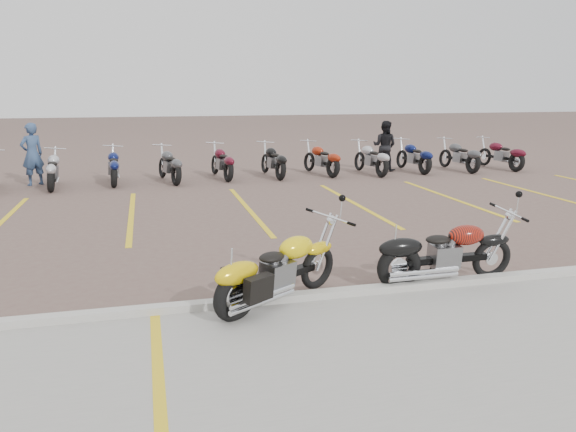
# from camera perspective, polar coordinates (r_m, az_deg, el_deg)

# --- Properties ---
(ground) EXTENTS (100.00, 100.00, 0.00)m
(ground) POSITION_cam_1_polar(r_m,az_deg,el_deg) (9.62, 0.24, -4.19)
(ground) COLOR brown
(ground) RESTS_ON ground
(concrete_apron) EXTENTS (60.00, 5.00, 0.01)m
(concrete_apron) POSITION_cam_1_polar(r_m,az_deg,el_deg) (5.71, 12.10, -17.02)
(concrete_apron) COLOR #9E9B93
(concrete_apron) RESTS_ON ground
(curb) EXTENTS (60.00, 0.18, 0.12)m
(curb) POSITION_cam_1_polar(r_m,az_deg,el_deg) (7.78, 3.95, -7.95)
(curb) COLOR #ADAAA3
(curb) RESTS_ON ground
(parking_stripes) EXTENTS (38.00, 5.50, 0.01)m
(parking_stripes) POSITION_cam_1_polar(r_m,az_deg,el_deg) (13.40, -4.03, 0.71)
(parking_stripes) COLOR gold
(parking_stripes) RESTS_ON ground
(apron_stripe) EXTENTS (0.12, 5.00, 0.00)m
(apron_stripe) POSITION_cam_1_polar(r_m,az_deg,el_deg) (5.22, -12.78, -20.04)
(apron_stripe) COLOR gold
(apron_stripe) RESTS_ON concrete_apron
(yellow_cruiser) EXTENTS (1.92, 1.26, 0.90)m
(yellow_cruiser) POSITION_cam_1_polar(r_m,az_deg,el_deg) (7.41, -1.37, -5.84)
(yellow_cruiser) COLOR black
(yellow_cruiser) RESTS_ON ground
(flame_cruiser) EXTENTS (2.17, 0.32, 0.89)m
(flame_cruiser) POSITION_cam_1_polar(r_m,az_deg,el_deg) (8.49, 15.40, -3.88)
(flame_cruiser) COLOR black
(flame_cruiser) RESTS_ON ground
(person_a) EXTENTS (0.80, 0.75, 1.84)m
(person_a) POSITION_cam_1_polar(r_m,az_deg,el_deg) (18.22, -24.55, 5.73)
(person_a) COLOR navy
(person_a) RESTS_ON ground
(person_b) EXTENTS (1.06, 1.04, 1.73)m
(person_b) POSITION_cam_1_polar(r_m,az_deg,el_deg) (19.84, 9.78, 7.03)
(person_b) COLOR black
(person_b) RESTS_ON ground
(bg_bike_row) EXTENTS (19.04, 2.07, 1.10)m
(bg_bike_row) POSITION_cam_1_polar(r_m,az_deg,el_deg) (17.88, -4.12, 5.55)
(bg_bike_row) COLOR black
(bg_bike_row) RESTS_ON ground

